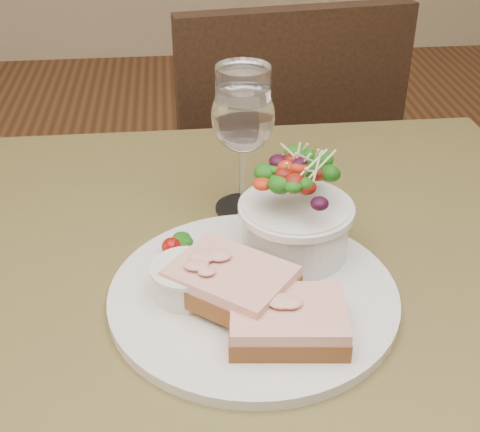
{
  "coord_description": "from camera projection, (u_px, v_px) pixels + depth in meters",
  "views": [
    {
      "loc": [
        -0.08,
        -0.57,
        1.2
      ],
      "look_at": [
        -0.02,
        0.04,
        0.81
      ],
      "focal_mm": 50.0,
      "sensor_mm": 36.0,
      "label": 1
    }
  ],
  "objects": [
    {
      "name": "cafe_table",
      "position": [
        257.0,
        350.0,
        0.78
      ],
      "size": [
        0.8,
        0.8,
        0.75
      ],
      "color": "#4F4222",
      "rests_on": "ground"
    },
    {
      "name": "ramekin",
      "position": [
        186.0,
        279.0,
        0.68
      ],
      "size": [
        0.07,
        0.07,
        0.04
      ],
      "color": "silver",
      "rests_on": "dinner_plate"
    },
    {
      "name": "sandwich_back",
      "position": [
        231.0,
        282.0,
        0.67
      ],
      "size": [
        0.15,
        0.14,
        0.03
      ],
      "rotation": [
        0.0,
        0.0,
        -0.67
      ],
      "color": "#512F15",
      "rests_on": "dinner_plate"
    },
    {
      "name": "salad_bowl",
      "position": [
        296.0,
        206.0,
        0.72
      ],
      "size": [
        0.12,
        0.12,
        0.13
      ],
      "color": "silver",
      "rests_on": "dinner_plate"
    },
    {
      "name": "sandwich_front",
      "position": [
        288.0,
        320.0,
        0.63
      ],
      "size": [
        0.12,
        0.09,
        0.03
      ],
      "rotation": [
        0.0,
        0.0,
        -0.1
      ],
      "color": "#512F15",
      "rests_on": "dinner_plate"
    },
    {
      "name": "wine_glass",
      "position": [
        243.0,
        120.0,
        0.79
      ],
      "size": [
        0.08,
        0.08,
        0.18
      ],
      "color": "white",
      "rests_on": "cafe_table"
    },
    {
      "name": "dinner_plate",
      "position": [
        253.0,
        295.0,
        0.7
      ],
      "size": [
        0.3,
        0.3,
        0.01
      ],
      "primitive_type": "cylinder",
      "color": "silver",
      "rests_on": "cafe_table"
    },
    {
      "name": "chair_far",
      "position": [
        264.0,
        249.0,
        1.57
      ],
      "size": [
        0.47,
        0.47,
        0.9
      ],
      "rotation": [
        0.0,
        0.0,
        3.27
      ],
      "color": "black",
      "rests_on": "ground"
    },
    {
      "name": "garnish",
      "position": [
        180.0,
        246.0,
        0.75
      ],
      "size": [
        0.05,
        0.04,
        0.02
      ],
      "color": "#153C0B",
      "rests_on": "dinner_plate"
    }
  ]
}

